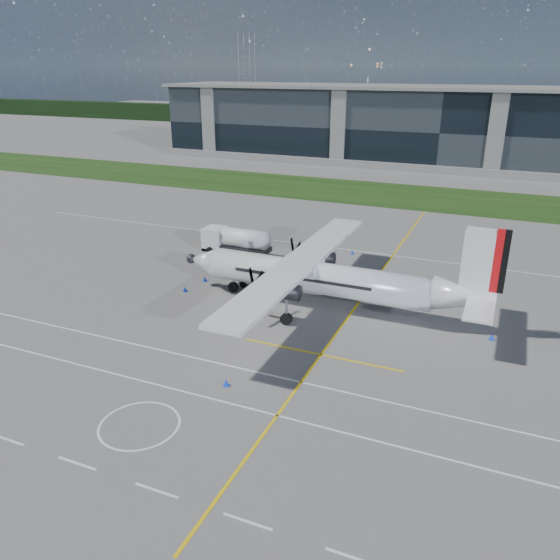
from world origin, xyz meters
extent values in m
plane|color=#63615E|center=(0.00, 40.00, 0.00)|extent=(400.00, 400.00, 0.00)
cube|color=#17360E|center=(0.00, 48.00, 0.02)|extent=(400.00, 18.00, 0.04)
cube|color=black|center=(0.00, 80.00, 7.50)|extent=(120.00, 20.00, 15.00)
cube|color=black|center=(0.00, 140.00, 3.00)|extent=(400.00, 6.00, 6.00)
cube|color=yellow|center=(3.00, 10.00, 0.01)|extent=(0.20, 70.00, 0.01)
cube|color=white|center=(0.00, -14.00, 0.01)|extent=(90.00, 0.15, 0.01)
imported|color=#F25907|center=(-7.17, 3.66, 1.02)|extent=(0.70, 0.90, 2.03)
cone|color=blue|center=(14.18, 1.30, 0.25)|extent=(0.36, 0.36, 0.50)
cone|color=blue|center=(-1.35, -12.31, 0.25)|extent=(0.36, 0.36, 0.50)
cone|color=blue|center=(-12.10, 3.23, 0.25)|extent=(0.36, 0.36, 0.50)
cone|color=blue|center=(-1.24, 16.71, 0.25)|extent=(0.36, 0.36, 0.50)
cone|color=blue|center=(-12.50, 0.29, 0.25)|extent=(0.36, 0.36, 0.50)
camera|label=1|loc=(13.90, -39.04, 19.50)|focal=35.00mm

